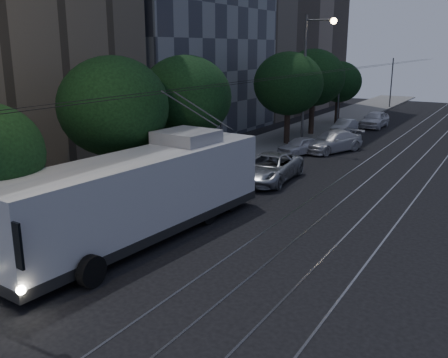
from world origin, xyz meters
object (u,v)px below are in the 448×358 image
trolleybus (144,194)px  car_white_d (375,119)px  car_white_c (344,127)px  car_white_b (332,141)px  streetlamp_far (310,69)px  pickup_silver (269,168)px  car_white_a (300,146)px

trolleybus → car_white_d: size_ratio=2.88×
trolleybus → car_white_c: bearing=95.8°
car_white_b → streetlamp_far: streetlamp_far is taller
trolleybus → car_white_c: 27.83m
streetlamp_far → car_white_b: bearing=-10.9°
car_white_b → pickup_silver: bearing=-69.5°
pickup_silver → streetlamp_far: streetlamp_far is taller
trolleybus → car_white_a: bearing=96.7°
car_white_a → streetlamp_far: streetlamp_far is taller
car_white_a → trolleybus: bearing=-67.6°
pickup_silver → car_white_a: (-1.24, 7.53, -0.14)m
car_white_b → car_white_c: size_ratio=1.36×
trolleybus → car_white_a: size_ratio=3.60×
trolleybus → streetlamp_far: size_ratio=1.36×
car_white_c → car_white_d: size_ratio=0.83×
car_white_c → streetlamp_far: size_ratio=0.39×
pickup_silver → streetlamp_far: size_ratio=0.57×
trolleybus → car_white_c: trolleybus is taller
car_white_a → car_white_b: 2.65m
car_white_a → streetlamp_far: 5.74m
streetlamp_far → car_white_a: bearing=-78.9°
trolleybus → car_white_d: trolleybus is taller
car_white_d → streetlamp_far: 13.44m
car_white_c → trolleybus: bearing=-87.0°
car_white_c → car_white_d: bearing=75.7°
car_white_a → car_white_d: 14.92m
streetlamp_far → car_white_c: bearing=86.2°
trolleybus → car_white_b: trolleybus is taller
trolleybus → car_white_a: (-0.78, 17.79, -1.16)m
trolleybus → car_white_b: size_ratio=2.56×
car_white_a → streetlamp_far: bearing=121.0°
car_white_b → streetlamp_far: size_ratio=0.53×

